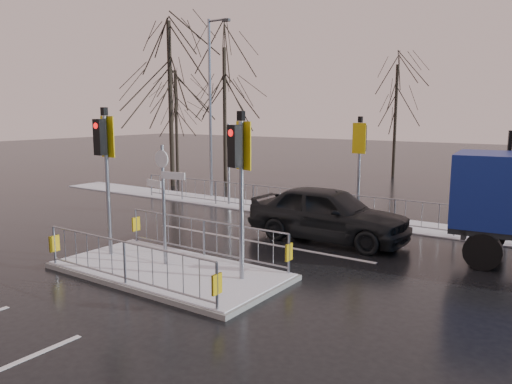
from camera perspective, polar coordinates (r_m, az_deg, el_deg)
The scene contains 11 objects.
ground at distance 12.93m, azimuth -9.96°, elevation -9.15°, with size 120.00×120.00×0.00m, color black.
snow_verge at distance 19.76m, azimuth 7.83°, elevation -2.65°, with size 30.00×2.00×0.04m, color white.
lane_markings at distance 12.71m, azimuth -11.03°, elevation -9.49°, with size 8.00×11.38×0.01m.
traffic_island at distance 12.83m, azimuth -10.01°, elevation -7.47°, with size 6.00×3.04×4.15m.
far_kerb_fixtures at distance 19.00m, azimuth 7.99°, elevation -0.06°, with size 18.00×0.65×3.83m.
car_far_lane at distance 15.86m, azimuth 8.26°, elevation -2.44°, with size 2.06×5.11×1.74m, color black.
tree_near_a at distance 27.57m, azimuth -9.83°, elevation 13.35°, with size 4.75×4.75×8.97m.
tree_near_b at distance 26.99m, azimuth -3.62°, elevation 11.50°, with size 4.00×4.00×7.55m.
tree_near_c at distance 30.68m, azimuth -9.14°, elevation 9.92°, with size 3.50×3.50×6.61m.
tree_far_a at distance 32.50m, azimuth 15.73°, elevation 10.21°, with size 3.75×3.75×7.08m.
street_lamp_left at distance 23.66m, azimuth -5.14°, elevation 10.23°, with size 1.25×0.18×8.20m.
Camera 1 is at (8.70, -8.68, 4.03)m, focal length 35.00 mm.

